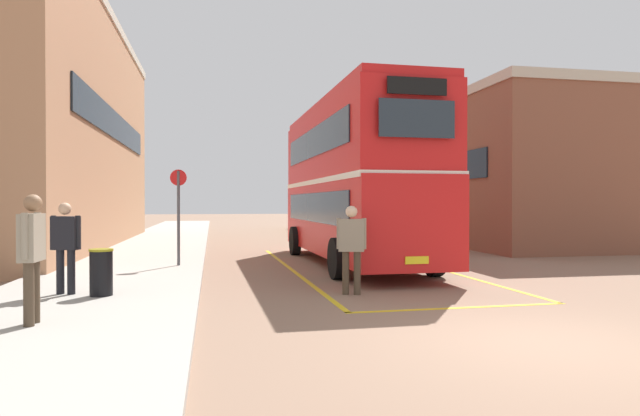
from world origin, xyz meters
The scene contains 12 objects.
ground_plane centered at (0.00, 14.40, 0.00)m, with size 135.60×135.60×0.00m, color #846651.
sidewalk_left centered at (-6.50, 16.80, 0.07)m, with size 4.00×57.60×0.14m, color #A39E93.
brick_building_left centered at (-11.49, 16.95, 4.67)m, with size 6.91×19.19×9.34m.
depot_building_right centered at (8.91, 16.76, 3.19)m, with size 6.95×13.54×6.36m.
double_decker_bus centered at (-0.13, 9.38, 2.51)m, with size 2.88×10.05×4.75m.
single_deck_bus centered at (3.45, 28.54, 1.64)m, with size 3.03×8.83×3.02m.
pedestrian_boarding centered at (-1.54, 4.12, 1.04)m, with size 0.57×0.36×1.78m.
pedestrian_waiting_near centered at (-6.93, 4.39, 1.12)m, with size 0.55×0.36×1.70m.
pedestrian_waiting_far centered at (-6.73, 1.80, 1.21)m, with size 0.26×0.60×1.81m.
litter_bin centered at (-6.25, 4.10, 0.57)m, with size 0.42×0.42×0.85m.
bus_stop_sign centered at (-5.16, 8.78, 1.71)m, with size 0.44×0.08×2.60m.
bay_marking_yellow centered at (-0.11, 7.50, 0.00)m, with size 4.31×12.07×0.01m.
Camera 1 is at (-4.26, -6.39, 1.84)m, focal length 30.54 mm.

